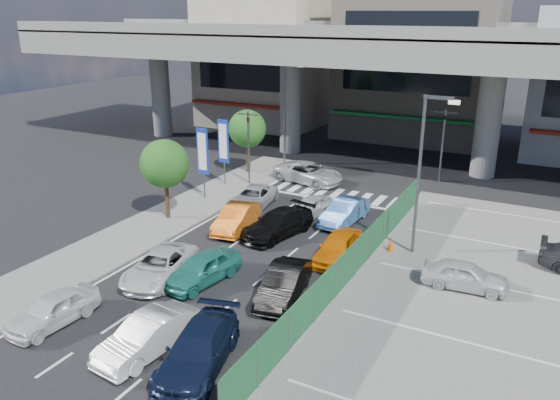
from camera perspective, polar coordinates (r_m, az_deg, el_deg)
The scene contains 30 objects.
ground at distance 26.13m, azimuth -5.00°, elevation -7.42°, with size 120.00×120.00×0.00m, color black.
parking_lot at distance 24.56m, azimuth 20.38°, elevation -10.44°, with size 12.00×28.00×0.06m, color #5B5A58.
sidewalk_left at distance 32.89m, azimuth -11.57°, elevation -1.87°, with size 4.00×30.00×0.12m, color #5B5A58.
fence_run at distance 24.39m, azimuth 6.89°, elevation -7.17°, with size 0.16×22.00×1.80m, color #1C542E, non-canonical shape.
expressway at distance 43.57m, azimuth 10.92°, elevation 15.07°, with size 64.00×14.00×10.75m.
building_west at distance 59.24m, azimuth -1.56°, elevation 14.22°, with size 12.00×10.90×13.00m.
building_center at distance 54.21m, azimuth 14.40°, elevation 14.24°, with size 14.00×10.90×15.00m.
traffic_light_left at distance 37.63m, azimuth -3.33°, elevation 7.33°, with size 1.60×1.24×5.20m.
traffic_light_right at distance 39.99m, azimuth 16.77°, elevation 7.25°, with size 1.60×1.24×5.20m.
street_lamp_right at distance 27.05m, azimuth 14.78°, elevation 3.77°, with size 1.65×0.22×8.00m.
street_lamp_left at distance 42.70m, azimuth 0.69°, elevation 9.92°, with size 1.65×0.22×8.00m.
signboard_near at distance 35.11m, azimuth -8.08°, elevation 4.83°, with size 0.80×0.14×4.70m.
signboard_far at distance 37.73m, azimuth -5.93°, elevation 5.93°, with size 0.80×0.14×4.70m.
tree_near at distance 31.87m, azimuth -11.97°, elevation 3.71°, with size 2.80×2.80×4.80m.
tree_far at distance 40.65m, azimuth -3.45°, elevation 7.43°, with size 2.80×2.80×4.80m.
van_white_back_left at distance 23.44m, azimuth -22.63°, elevation -10.51°, with size 1.52×3.79×1.29m, color silver.
hatch_white_back_mid at distance 20.65m, azimuth -13.64°, elevation -13.58°, with size 1.46×4.19×1.38m, color silver.
minivan_navy_back at distance 19.57m, azimuth -8.55°, elevation -15.23°, with size 1.93×4.76×1.38m, color black.
sedan_white_mid_left at distance 25.67m, azimuth -12.48°, elevation -6.75°, with size 2.12×4.60×1.28m, color silver.
taxi_teal_mid at distance 24.99m, azimuth -8.12°, elevation -7.09°, with size 1.63×4.05×1.38m, color #278575.
hatch_black_mid_right at distance 23.46m, azimuth 0.40°, elevation -8.73°, with size 1.46×4.19×1.38m, color black.
taxi_orange_left at distance 30.61m, azimuth -4.57°, elevation -1.88°, with size 1.46×4.19×1.38m, color orange.
sedan_black_mid at distance 29.71m, azimuth -0.24°, elevation -2.49°, with size 1.93×4.76×1.38m, color black.
taxi_orange_right at distance 27.00m, azimuth 6.10°, elevation -4.92°, with size 1.63×4.05×1.38m, color orange.
wagon_silver_front_left at distance 34.10m, azimuth -2.85°, elevation 0.26°, with size 2.03×4.40×1.22m, color silver.
sedan_white_front_mid at distance 32.46m, azimuth 3.09°, elevation -0.75°, with size 1.43×3.57×1.22m, color silver.
kei_truck_front_right at distance 31.69m, azimuth 6.78°, elevation -1.21°, with size 1.46×4.19×1.38m, color #457BC4.
crossing_wagon_silver at distance 38.94m, azimuth 3.00°, elevation 2.85°, with size 2.37×5.15×1.43m, color #B0B4B8.
parked_sedan_white at distance 25.49m, azimuth 18.76°, elevation -7.45°, with size 1.48×3.69×1.26m, color silver.
traffic_cone at distance 28.40m, azimuth 11.51°, elevation -4.55°, with size 0.37×0.37×0.72m, color #D6500B.
Camera 1 is at (12.81, -19.54, 11.70)m, focal length 35.00 mm.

